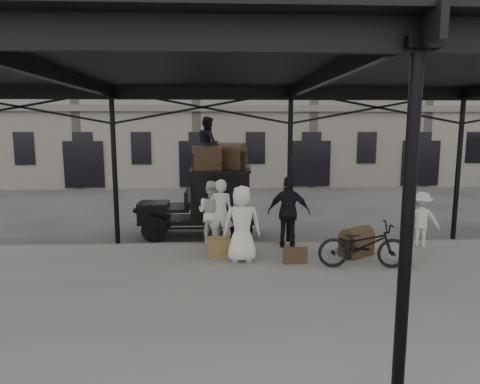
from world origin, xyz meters
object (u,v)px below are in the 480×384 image
at_px(bicycle, 363,245).
at_px(steamer_trunk_platform, 356,244).
at_px(taxi, 210,199).
at_px(steamer_trunk_roof_near, 207,160).
at_px(porter_official, 289,212).
at_px(porter_left, 221,213).

xyz_separation_m(bicycle, steamer_trunk_platform, (0.16, 0.96, -0.24)).
relative_size(taxi, bicycle, 1.71).
distance_m(bicycle, steamer_trunk_platform, 1.00).
bearing_deg(steamer_trunk_roof_near, taxi, 62.29).
distance_m(taxi, porter_official, 2.93).
bearing_deg(porter_official, steamer_trunk_roof_near, -27.29).
bearing_deg(bicycle, steamer_trunk_roof_near, 52.15).
bearing_deg(taxi, steamer_trunk_platform, -35.31).
height_order(porter_left, steamer_trunk_roof_near, steamer_trunk_roof_near).
relative_size(porter_official, steamer_trunk_platform, 2.31).
distance_m(steamer_trunk_roof_near, steamer_trunk_platform, 5.13).
height_order(steamer_trunk_roof_near, steamer_trunk_platform, steamer_trunk_roof_near).
bearing_deg(steamer_trunk_roof_near, steamer_trunk_platform, -41.93).
bearing_deg(taxi, bicycle, -44.89).
distance_m(taxi, steamer_trunk_roof_near, 1.32).
distance_m(taxi, porter_left, 1.83).
height_order(porter_left, porter_official, porter_official).
height_order(porter_official, steamer_trunk_platform, porter_official).
xyz_separation_m(taxi, porter_left, (0.34, -1.80, -0.09)).
distance_m(porter_official, bicycle, 2.41).
relative_size(porter_left, steamer_trunk_platform, 2.23).
relative_size(porter_left, porter_official, 0.96).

